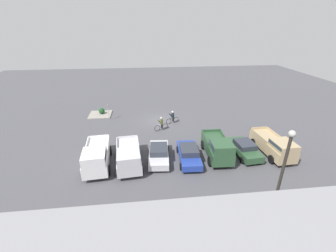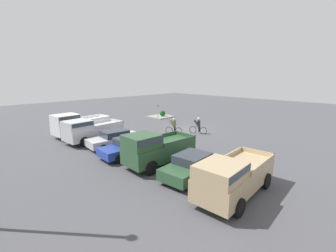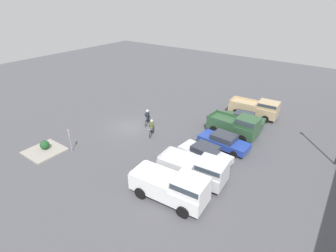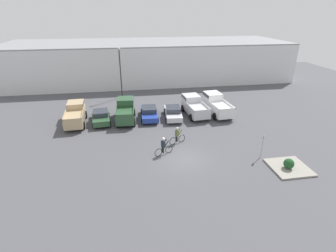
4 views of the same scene
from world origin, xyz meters
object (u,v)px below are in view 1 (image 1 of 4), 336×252
object	(u,v)px
pickup_truck_1	(218,147)
fire_lane_sign	(108,110)
sedan_1	(189,154)
lamppost	(280,180)
cyclist_0	(161,124)
pickup_truck_3	(96,156)
shrub	(102,111)
pickup_truck_0	(274,145)
pickup_truck_2	(129,156)
sedan_2	(159,153)
sedan_0	(244,148)
cyclist_1	(173,117)

from	to	relation	value
pickup_truck_1	fire_lane_sign	bearing A→B (deg)	-43.11
sedan_1	lamppost	size ratio (longest dim) A/B	0.66
lamppost	cyclist_0	bearing A→B (deg)	-71.70
pickup_truck_3	lamppost	size ratio (longest dim) A/B	0.78
lamppost	shrub	world-z (taller)	lamppost
lamppost	fire_lane_sign	bearing A→B (deg)	-58.70
pickup_truck_0	pickup_truck_2	world-z (taller)	pickup_truck_2
pickup_truck_0	pickup_truck_1	xyz separation A→B (m)	(5.64, -0.06, 0.10)
pickup_truck_1	pickup_truck_3	size ratio (longest dim) A/B	0.90
pickup_truck_0	cyclist_0	xyz separation A→B (m)	(10.44, -6.93, -0.24)
sedan_2	pickup_truck_3	distance (m)	5.63
sedan_2	lamppost	distance (m)	11.43
cyclist_0	fire_lane_sign	bearing A→B (deg)	-30.14
pickup_truck_2	shrub	size ratio (longest dim) A/B	6.45
sedan_0	pickup_truck_1	size ratio (longest dim) A/B	0.88
fire_lane_sign	lamppost	size ratio (longest dim) A/B	0.32
cyclist_0	cyclist_1	distance (m)	2.53
pickup_truck_1	pickup_truck_3	world-z (taller)	pickup_truck_3
pickup_truck_3	fire_lane_sign	bearing A→B (deg)	-88.23
cyclist_0	sedan_1	bearing A→B (deg)	106.34
lamppost	cyclist_1	bearing A→B (deg)	-78.61
pickup_truck_1	pickup_truck_2	distance (m)	8.36
pickup_truck_1	cyclist_0	bearing A→B (deg)	-55.07
pickup_truck_0	pickup_truck_2	size ratio (longest dim) A/B	1.02
sedan_1	sedan_2	world-z (taller)	sedan_1
pickup_truck_3	cyclist_0	bearing A→B (deg)	-131.47
pickup_truck_0	lamppost	size ratio (longest dim) A/B	0.76
pickup_truck_3	cyclist_0	distance (m)	9.59
pickup_truck_0	pickup_truck_3	xyz separation A→B (m)	(16.78, 0.25, 0.10)
pickup_truck_0	sedan_2	bearing A→B (deg)	-2.27
cyclist_1	lamppost	distance (m)	18.20
sedan_0	pickup_truck_1	bearing A→B (deg)	6.86
pickup_truck_1	sedan_2	world-z (taller)	pickup_truck_1
pickup_truck_3	cyclist_1	world-z (taller)	pickup_truck_3
pickup_truck_0	pickup_truck_2	bearing A→B (deg)	1.56
sedan_1	shrub	size ratio (longest dim) A/B	5.72
pickup_truck_1	shrub	distance (m)	18.15
sedan_1	cyclist_1	size ratio (longest dim) A/B	2.72
shrub	sedan_2	bearing A→B (deg)	119.91
sedan_1	sedan_2	xyz separation A→B (m)	(2.80, -0.40, -0.01)
pickup_truck_3	shrub	size ratio (longest dim) A/B	6.74
pickup_truck_3	fire_lane_sign	xyz separation A→B (m)	(0.34, -11.06, 0.19)
sedan_2	pickup_truck_0	bearing A→B (deg)	177.73
sedan_1	sedan_2	bearing A→B (deg)	-8.04
sedan_1	lamppost	bearing A→B (deg)	109.81
pickup_truck_0	pickup_truck_2	xyz separation A→B (m)	(13.98, 0.38, 0.01)
sedan_0	pickup_truck_1	distance (m)	2.88
cyclist_0	pickup_truck_0	bearing A→B (deg)	146.42
pickup_truck_1	sedan_2	size ratio (longest dim) A/B	1.07
cyclist_0	lamppost	bearing A→B (deg)	108.30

